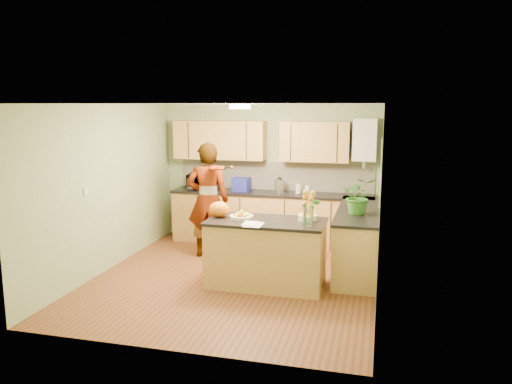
# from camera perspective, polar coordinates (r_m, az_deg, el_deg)

# --- Properties ---
(floor) EXTENTS (4.50, 4.50, 0.00)m
(floor) POSITION_cam_1_polar(r_m,az_deg,el_deg) (7.37, -2.39, -9.80)
(floor) COLOR #592E19
(floor) RESTS_ON ground
(ceiling) EXTENTS (4.00, 4.50, 0.02)m
(ceiling) POSITION_cam_1_polar(r_m,az_deg,el_deg) (6.94, -2.54, 10.03)
(ceiling) COLOR white
(ceiling) RESTS_ON wall_back
(wall_back) EXTENTS (4.00, 0.02, 2.50)m
(wall_back) POSITION_cam_1_polar(r_m,az_deg,el_deg) (9.20, 1.56, 2.20)
(wall_back) COLOR #88A173
(wall_back) RESTS_ON floor
(wall_front) EXTENTS (4.00, 0.02, 2.50)m
(wall_front) POSITION_cam_1_polar(r_m,az_deg,el_deg) (4.98, -9.92, -4.60)
(wall_front) COLOR #88A173
(wall_front) RESTS_ON floor
(wall_left) EXTENTS (0.02, 4.50, 2.50)m
(wall_left) POSITION_cam_1_polar(r_m,az_deg,el_deg) (7.85, -16.59, 0.45)
(wall_left) COLOR #88A173
(wall_left) RESTS_ON floor
(wall_right) EXTENTS (0.02, 4.50, 2.50)m
(wall_right) POSITION_cam_1_polar(r_m,az_deg,el_deg) (6.76, 14.02, -0.91)
(wall_right) COLOR #88A173
(wall_right) RESTS_ON floor
(back_counter) EXTENTS (3.64, 0.62, 0.94)m
(back_counter) POSITION_cam_1_polar(r_m,az_deg,el_deg) (9.03, 1.74, -2.97)
(back_counter) COLOR #B78E49
(back_counter) RESTS_ON floor
(right_counter) EXTENTS (0.62, 2.24, 0.94)m
(right_counter) POSITION_cam_1_polar(r_m,az_deg,el_deg) (7.76, 11.60, -5.32)
(right_counter) COLOR #B78E49
(right_counter) RESTS_ON floor
(splashback) EXTENTS (3.60, 0.02, 0.52)m
(splashback) POSITION_cam_1_polar(r_m,az_deg,el_deg) (9.17, 2.15, 1.86)
(splashback) COLOR silver
(splashback) RESTS_ON back_counter
(upper_cabinets) EXTENTS (3.20, 0.34, 0.70)m
(upper_cabinets) POSITION_cam_1_polar(r_m,az_deg,el_deg) (9.01, 0.25, 5.88)
(upper_cabinets) COLOR #B78E49
(upper_cabinets) RESTS_ON wall_back
(boiler) EXTENTS (0.40, 0.30, 0.86)m
(boiler) POSITION_cam_1_polar(r_m,az_deg,el_deg) (8.76, 12.32, 5.84)
(boiler) COLOR silver
(boiler) RESTS_ON wall_back
(window_right) EXTENTS (0.01, 1.30, 1.05)m
(window_right) POSITION_cam_1_polar(r_m,az_deg,el_deg) (7.30, 14.09, 2.26)
(window_right) COLOR silver
(window_right) RESTS_ON wall_right
(light_switch) EXTENTS (0.02, 0.09, 0.09)m
(light_switch) POSITION_cam_1_polar(r_m,az_deg,el_deg) (7.33, -18.89, 0.08)
(light_switch) COLOR silver
(light_switch) RESTS_ON wall_left
(ceiling_lamp) EXTENTS (0.30, 0.30, 0.07)m
(ceiling_lamp) POSITION_cam_1_polar(r_m,az_deg,el_deg) (7.22, -1.84, 9.73)
(ceiling_lamp) COLOR #FFEABF
(ceiling_lamp) RESTS_ON ceiling
(peninsula_island) EXTENTS (1.62, 0.83, 0.93)m
(peninsula_island) POSITION_cam_1_polar(r_m,az_deg,el_deg) (6.95, 1.15, -6.96)
(peninsula_island) COLOR #B78E49
(peninsula_island) RESTS_ON floor
(fruit_dish) EXTENTS (0.32, 0.32, 0.11)m
(fruit_dish) POSITION_cam_1_polar(r_m,az_deg,el_deg) (6.91, -1.66, -2.70)
(fruit_dish) COLOR beige
(fruit_dish) RESTS_ON peninsula_island
(orange_bowl) EXTENTS (0.26, 0.26, 0.15)m
(orange_bowl) POSITION_cam_1_polar(r_m,az_deg,el_deg) (6.86, 5.94, -2.68)
(orange_bowl) COLOR beige
(orange_bowl) RESTS_ON peninsula_island
(flower_vase) EXTENTS (0.29, 0.29, 0.53)m
(flower_vase) POSITION_cam_1_polar(r_m,az_deg,el_deg) (6.48, 5.99, -0.86)
(flower_vase) COLOR silver
(flower_vase) RESTS_ON peninsula_island
(orange_bag) EXTENTS (0.34, 0.30, 0.22)m
(orange_bag) POSITION_cam_1_polar(r_m,az_deg,el_deg) (7.04, -4.22, -1.97)
(orange_bag) COLOR orange
(orange_bag) RESTS_ON peninsula_island
(papers) EXTENTS (0.23, 0.32, 0.01)m
(papers) POSITION_cam_1_polar(r_m,az_deg,el_deg) (6.57, -0.28, -3.73)
(papers) COLOR white
(papers) RESTS_ON peninsula_island
(violinist) EXTENTS (0.77, 0.58, 1.89)m
(violinist) POSITION_cam_1_polar(r_m,az_deg,el_deg) (8.21, -5.51, -0.93)
(violinist) COLOR tan
(violinist) RESTS_ON floor
(violin) EXTENTS (0.63, 0.55, 0.16)m
(violin) POSITION_cam_1_polar(r_m,az_deg,el_deg) (7.85, -4.74, 2.78)
(violin) COLOR #551A05
(violin) RESTS_ON violinist
(microwave) EXTENTS (0.54, 0.38, 0.29)m
(microwave) POSITION_cam_1_polar(r_m,az_deg,el_deg) (9.28, -6.10, 1.19)
(microwave) COLOR silver
(microwave) RESTS_ON back_counter
(blue_box) EXTENTS (0.33, 0.26, 0.24)m
(blue_box) POSITION_cam_1_polar(r_m,az_deg,el_deg) (9.07, -1.71, 0.89)
(blue_box) COLOR navy
(blue_box) RESTS_ON back_counter
(kettle) EXTENTS (0.17, 0.17, 0.32)m
(kettle) POSITION_cam_1_polar(r_m,az_deg,el_deg) (8.90, 2.69, 0.78)
(kettle) COLOR #B1B1B6
(kettle) RESTS_ON back_counter
(jar_cream) EXTENTS (0.13, 0.13, 0.16)m
(jar_cream) POSITION_cam_1_polar(r_m,az_deg,el_deg) (8.86, 4.86, 0.36)
(jar_cream) COLOR beige
(jar_cream) RESTS_ON back_counter
(jar_white) EXTENTS (0.11, 0.11, 0.15)m
(jar_white) POSITION_cam_1_polar(r_m,az_deg,el_deg) (8.79, 5.91, 0.25)
(jar_white) COLOR silver
(jar_white) RESTS_ON back_counter
(potted_plant) EXTENTS (0.55, 0.49, 0.54)m
(potted_plant) POSITION_cam_1_polar(r_m,az_deg,el_deg) (7.25, 11.66, -0.44)
(potted_plant) COLOR #337125
(potted_plant) RESTS_ON right_counter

